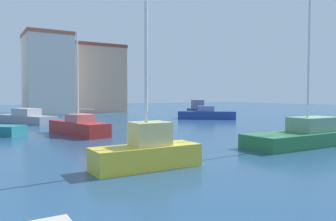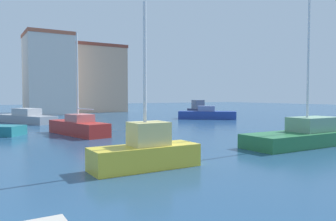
{
  "view_description": "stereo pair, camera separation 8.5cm",
  "coord_description": "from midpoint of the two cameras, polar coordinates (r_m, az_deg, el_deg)",
  "views": [
    {
      "loc": [
        1.83,
        -5.71,
        2.71
      ],
      "look_at": [
        15.84,
        17.58,
        1.47
      ],
      "focal_mm": 35.25,
      "sensor_mm": 36.0,
      "label": 1
    },
    {
      "loc": [
        1.91,
        -5.76,
        2.71
      ],
      "look_at": [
        15.84,
        17.58,
        1.47
      ],
      "focal_mm": 35.25,
      "sensor_mm": 36.0,
      "label": 2
    }
  ],
  "objects": [
    {
      "name": "sailboat_yellow_inner_mooring",
      "position": [
        12.34,
        -3.84,
        -7.03
      ],
      "size": [
        4.1,
        1.42,
        6.13
      ],
      "color": "gold",
      "rests_on": "water"
    },
    {
      "name": "water",
      "position": [
        29.02,
        -3.98,
        -2.75
      ],
      "size": [
        160.0,
        160.0,
        0.0
      ],
      "primitive_type": "plane",
      "color": "navy",
      "rests_on": "ground"
    },
    {
      "name": "sailboat_red_mid_harbor",
      "position": [
        23.52,
        -15.34,
        -2.68
      ],
      "size": [
        2.77,
        6.15,
        6.98
      ],
      "color": "#B22823",
      "rests_on": "water"
    },
    {
      "name": "motorboat_blue_distant_north",
      "position": [
        38.26,
        6.66,
        -0.66
      ],
      "size": [
        6.17,
        5.53,
        1.5
      ],
      "color": "#233D93",
      "rests_on": "water"
    },
    {
      "name": "motorboat_navy_distant_east",
      "position": [
        44.76,
        5.08,
        0.12
      ],
      "size": [
        2.18,
        4.29,
        2.1
      ],
      "color": "#19234C",
      "rests_on": "water"
    },
    {
      "name": "yacht_club",
      "position": [
        57.35,
        -13.06,
        5.34
      ],
      "size": [
        9.28,
        8.87,
        10.99
      ],
      "color": "tan",
      "rests_on": "ground"
    },
    {
      "name": "motorboat_grey_behind_lamppost",
      "position": [
        35.59,
        -23.49,
        -1.12
      ],
      "size": [
        4.94,
        7.96,
        1.44
      ],
      "color": "gray",
      "rests_on": "water"
    },
    {
      "name": "sailboat_green_outer_mooring",
      "position": [
        19.69,
        23.0,
        -3.84
      ],
      "size": [
        7.95,
        2.34,
        11.2
      ],
      "color": "#28703D",
      "rests_on": "water"
    },
    {
      "name": "harbor_office",
      "position": [
        50.63,
        -20.13,
        5.95
      ],
      "size": [
        6.3,
        6.77,
        11.57
      ],
      "color": "beige",
      "rests_on": "ground"
    }
  ]
}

